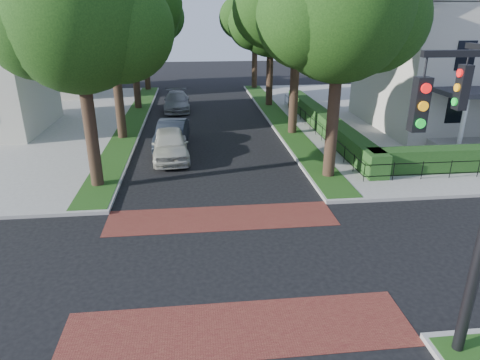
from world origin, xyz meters
The scene contains 20 objects.
ground centered at (0.00, 0.00, 0.00)m, with size 120.00×120.00×0.00m, color black.
sidewalk_ne centered at (19.50, 19.00, 0.07)m, with size 30.00×30.00×0.15m, color gray.
crosswalk_far centered at (0.00, 3.20, 0.01)m, with size 9.00×2.20×0.01m, color maroon.
crosswalk_near centered at (0.00, -3.20, 0.01)m, with size 9.00×2.20×0.01m, color maroon.
grass_strip_ne centered at (5.40, 19.10, 0.16)m, with size 1.60×29.80×0.02m, color #234213.
grass_strip_nw centered at (-5.40, 19.10, 0.16)m, with size 1.60×29.80×0.02m, color #234213.
tree_right_near centered at (5.60, 7.24, 7.63)m, with size 7.75×6.67×10.66m.
tree_right_mid centered at (5.61, 15.25, 7.99)m, with size 8.25×7.09×11.22m.
tree_right_far centered at (5.60, 24.22, 6.91)m, with size 7.25×6.23×9.74m.
tree_right_back centered at (5.60, 33.23, 7.27)m, with size 7.50×6.45×10.20m.
tree_left_near centered at (-5.40, 7.23, 7.27)m, with size 7.50×6.45×10.20m.
tree_left_far centered at (-5.40, 24.22, 7.12)m, with size 7.00×6.02×9.86m.
tree_left_back centered at (-5.40, 33.24, 7.41)m, with size 7.75×6.66×10.44m.
hedge_main_road centered at (7.70, 15.00, 0.75)m, with size 1.00×18.00×1.20m, color #173C15.
fence_main_road centered at (6.90, 15.00, 0.60)m, with size 0.06×18.00×0.90m, color black, non-canonical shape.
house_victorian centered at (17.51, 15.92, 6.02)m, with size 13.00×13.05×12.48m.
house_left_far centered at (-15.49, 31.99, 5.04)m, with size 10.00×9.00×10.14m.
parked_car_front centered at (-2.30, 10.88, 0.82)m, with size 1.94×4.83×1.64m, color beige.
parked_car_middle centered at (-2.30, 13.21, 0.77)m, with size 1.62×4.66×1.53m, color #1D232C.
parked_car_rear centered at (-2.30, 23.42, 0.73)m, with size 2.04×5.03×1.46m, color gray.
Camera 1 is at (-0.93, -11.99, 7.65)m, focal length 32.00 mm.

